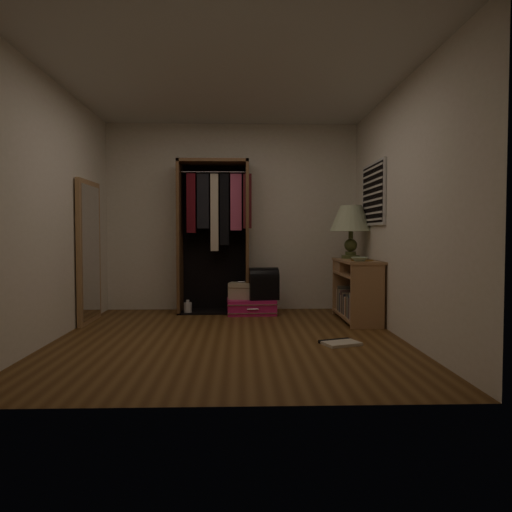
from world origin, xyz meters
name	(u,v)px	position (x,y,z in m)	size (l,w,h in m)	color
ground	(229,339)	(0.00, 0.00, 0.00)	(4.00, 4.00, 0.00)	brown
room_walls	(237,191)	(0.08, 0.04, 1.50)	(3.52, 4.02, 2.60)	silver
console_bookshelf	(356,289)	(1.54, 1.04, 0.39)	(0.42, 1.12, 0.75)	#A3764F
open_wardrobe	(215,223)	(-0.23, 1.77, 1.21)	(0.99, 0.50, 2.05)	brown
floor_mirror	(89,252)	(-1.70, 1.00, 0.85)	(0.06, 0.80, 1.70)	#A67B50
pink_suitcase	(251,307)	(0.26, 1.55, 0.10)	(0.68, 0.51, 0.20)	#CC1864
train_case	(241,291)	(0.12, 1.59, 0.31)	(0.36, 0.29, 0.23)	tan
black_bag	(263,283)	(0.41, 1.53, 0.42)	(0.42, 0.30, 0.42)	black
table_lamp	(351,220)	(1.54, 1.37, 1.25)	(0.66, 0.66, 0.68)	#404C25
brass_tray	(362,260)	(1.54, 0.77, 0.76)	(0.31, 0.31, 0.02)	#A78240
ceramic_bowl	(360,259)	(1.49, 0.68, 0.77)	(0.20, 0.20, 0.05)	#A7C9A9
white_jug	(188,308)	(-0.59, 1.60, 0.08)	(0.14, 0.14, 0.19)	silver
floor_book	(339,343)	(1.07, -0.28, 0.01)	(0.41, 0.37, 0.03)	beige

